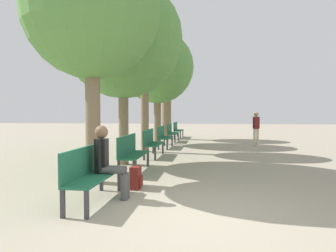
{
  "coord_description": "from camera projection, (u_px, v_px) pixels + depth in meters",
  "views": [
    {
      "loc": [
        0.26,
        -4.86,
        1.56
      ],
      "look_at": [
        -1.16,
        5.97,
        1.1
      ],
      "focal_mm": 35.0,
      "sensor_mm": 36.0,
      "label": 1
    }
  ],
  "objects": [
    {
      "name": "backpack",
      "position": [
        136.0,
        178.0,
        6.65
      ],
      "size": [
        0.22,
        0.32,
        0.46
      ],
      "color": "maroon",
      "rests_on": "ground_plane"
    },
    {
      "name": "bench_row_1",
      "position": [
        131.0,
        151.0,
        8.56
      ],
      "size": [
        0.46,
        1.81,
        0.96
      ],
      "color": "#1E6042",
      "rests_on": "ground_plane"
    },
    {
      "name": "bench_row_0",
      "position": [
        89.0,
        171.0,
        5.63
      ],
      "size": [
        0.46,
        1.81,
        0.96
      ],
      "color": "#1E6042",
      "rests_on": "ground_plane"
    },
    {
      "name": "bench_row_4",
      "position": [
        171.0,
        131.0,
        17.36
      ],
      "size": [
        0.46,
        1.81,
        0.96
      ],
      "color": "#1E6042",
      "rests_on": "ground_plane"
    },
    {
      "name": "tree_row_4",
      "position": [
        166.0,
        62.0,
        19.07
      ],
      "size": [
        2.89,
        2.89,
        6.09
      ],
      "color": "#7A664C",
      "rests_on": "ground_plane"
    },
    {
      "name": "tree_row_0",
      "position": [
        92.0,
        11.0,
        7.14
      ],
      "size": [
        3.0,
        3.0,
        5.29
      ],
      "color": "#7A664C",
      "rests_on": "ground_plane"
    },
    {
      "name": "bench_row_5",
      "position": [
        177.0,
        129.0,
        20.29
      ],
      "size": [
        0.46,
        1.81,
        0.96
      ],
      "color": "#1E6042",
      "rests_on": "ground_plane"
    },
    {
      "name": "bench_row_3",
      "position": [
        163.0,
        135.0,
        14.43
      ],
      "size": [
        0.46,
        1.81,
        0.96
      ],
      "color": "#1E6042",
      "rests_on": "ground_plane"
    },
    {
      "name": "person_seated",
      "position": [
        108.0,
        160.0,
        5.87
      ],
      "size": [
        0.62,
        0.35,
        1.32
      ],
      "color": "#4C4C4C",
      "rests_on": "ground_plane"
    },
    {
      "name": "ground_plane",
      "position": [
        193.0,
        216.0,
        4.92
      ],
      "size": [
        80.0,
        80.0,
        0.0
      ],
      "primitive_type": "plane",
      "color": "gray"
    },
    {
      "name": "tree_row_2",
      "position": [
        145.0,
        36.0,
        12.8
      ],
      "size": [
        2.72,
        2.72,
        5.96
      ],
      "color": "#7A664C",
      "rests_on": "ground_plane"
    },
    {
      "name": "pedestrian_near",
      "position": [
        256.0,
        127.0,
        15.18
      ],
      "size": [
        0.32,
        0.22,
        1.58
      ],
      "color": "beige",
      "rests_on": "ground_plane"
    },
    {
      "name": "tree_row_3",
      "position": [
        157.0,
        67.0,
        15.87
      ],
      "size": [
        3.53,
        3.53,
        5.52
      ],
      "color": "#7A664C",
      "rests_on": "ground_plane"
    },
    {
      "name": "tree_row_1",
      "position": [
        123.0,
        39.0,
        9.67
      ],
      "size": [
        3.53,
        3.53,
        5.5
      ],
      "color": "#7A664C",
      "rests_on": "ground_plane"
    },
    {
      "name": "bench_row_2",
      "position": [
        151.0,
        141.0,
        11.49
      ],
      "size": [
        0.46,
        1.81,
        0.96
      ],
      "color": "#1E6042",
      "rests_on": "ground_plane"
    }
  ]
}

